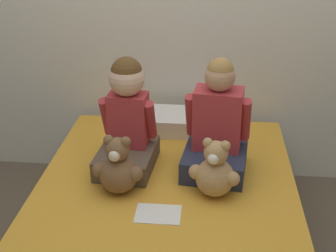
{
  "coord_description": "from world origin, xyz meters",
  "views": [
    {
      "loc": [
        0.2,
        -1.87,
        1.75
      ],
      "look_at": [
        0.0,
        0.23,
        0.72
      ],
      "focal_mm": 50.0,
      "sensor_mm": 36.0,
      "label": 1
    }
  ],
  "objects_px": {
    "child_on_left": "(127,121)",
    "teddy_bear_held_by_right_child": "(215,172)",
    "bed": "(164,236)",
    "teddy_bear_held_by_left_child": "(118,169)",
    "pillow_at_headboard": "(176,122)",
    "sign_card": "(158,214)",
    "child_on_right": "(217,128)"
  },
  "relations": [
    {
      "from": "child_on_left",
      "to": "teddy_bear_held_by_right_child",
      "type": "bearing_deg",
      "value": -23.94
    },
    {
      "from": "bed",
      "to": "teddy_bear_held_by_left_child",
      "type": "relative_size",
      "value": 6.14
    },
    {
      "from": "bed",
      "to": "teddy_bear_held_by_right_child",
      "type": "height_order",
      "value": "teddy_bear_held_by_right_child"
    },
    {
      "from": "pillow_at_headboard",
      "to": "sign_card",
      "type": "bearing_deg",
      "value": -90.8
    },
    {
      "from": "teddy_bear_held_by_right_child",
      "to": "pillow_at_headboard",
      "type": "xyz_separation_m",
      "value": [
        -0.24,
        0.7,
        -0.07
      ]
    },
    {
      "from": "teddy_bear_held_by_left_child",
      "to": "child_on_right",
      "type": "bearing_deg",
      "value": 35.18
    },
    {
      "from": "child_on_left",
      "to": "pillow_at_headboard",
      "type": "height_order",
      "value": "child_on_left"
    },
    {
      "from": "teddy_bear_held_by_left_child",
      "to": "teddy_bear_held_by_right_child",
      "type": "bearing_deg",
      "value": 7.77
    },
    {
      "from": "teddy_bear_held_by_left_child",
      "to": "sign_card",
      "type": "bearing_deg",
      "value": -33.28
    },
    {
      "from": "child_on_right",
      "to": "teddy_bear_held_by_right_child",
      "type": "distance_m",
      "value": 0.27
    },
    {
      "from": "teddy_bear_held_by_left_child",
      "to": "pillow_at_headboard",
      "type": "height_order",
      "value": "teddy_bear_held_by_left_child"
    },
    {
      "from": "teddy_bear_held_by_left_child",
      "to": "teddy_bear_held_by_right_child",
      "type": "distance_m",
      "value": 0.47
    },
    {
      "from": "child_on_right",
      "to": "pillow_at_headboard",
      "type": "bearing_deg",
      "value": 125.57
    },
    {
      "from": "child_on_left",
      "to": "child_on_right",
      "type": "distance_m",
      "value": 0.47
    },
    {
      "from": "bed",
      "to": "teddy_bear_held_by_right_child",
      "type": "xyz_separation_m",
      "value": [
        0.24,
        0.06,
        0.35
      ]
    },
    {
      "from": "bed",
      "to": "child_on_left",
      "type": "bearing_deg",
      "value": 124.96
    },
    {
      "from": "child_on_left",
      "to": "teddy_bear_held_by_left_child",
      "type": "relative_size",
      "value": 1.97
    },
    {
      "from": "pillow_at_headboard",
      "to": "sign_card",
      "type": "height_order",
      "value": "pillow_at_headboard"
    },
    {
      "from": "bed",
      "to": "child_on_right",
      "type": "distance_m",
      "value": 0.61
    },
    {
      "from": "teddy_bear_held_by_right_child",
      "to": "sign_card",
      "type": "bearing_deg",
      "value": -128.54
    },
    {
      "from": "bed",
      "to": "pillow_at_headboard",
      "type": "bearing_deg",
      "value": 90.0
    },
    {
      "from": "pillow_at_headboard",
      "to": "child_on_left",
      "type": "bearing_deg",
      "value": -116.65
    },
    {
      "from": "child_on_left",
      "to": "teddy_bear_held_by_left_child",
      "type": "bearing_deg",
      "value": -86.03
    },
    {
      "from": "child_on_right",
      "to": "pillow_at_headboard",
      "type": "relative_size",
      "value": 1.36
    },
    {
      "from": "teddy_bear_held_by_right_child",
      "to": "teddy_bear_held_by_left_child",
      "type": "bearing_deg",
      "value": -163.28
    },
    {
      "from": "child_on_right",
      "to": "teddy_bear_held_by_left_child",
      "type": "distance_m",
      "value": 0.55
    },
    {
      "from": "child_on_right",
      "to": "sign_card",
      "type": "relative_size",
      "value": 2.91
    },
    {
      "from": "teddy_bear_held_by_left_child",
      "to": "sign_card",
      "type": "height_order",
      "value": "teddy_bear_held_by_left_child"
    },
    {
      "from": "child_on_left",
      "to": "teddy_bear_held_by_left_child",
      "type": "height_order",
      "value": "child_on_left"
    },
    {
      "from": "teddy_bear_held_by_left_child",
      "to": "bed",
      "type": "bearing_deg",
      "value": -6.57
    },
    {
      "from": "child_on_right",
      "to": "teddy_bear_held_by_right_child",
      "type": "xyz_separation_m",
      "value": [
        -0.0,
        -0.25,
        -0.11
      ]
    },
    {
      "from": "teddy_bear_held_by_right_child",
      "to": "child_on_left",
      "type": "bearing_deg",
      "value": 166.32
    }
  ]
}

